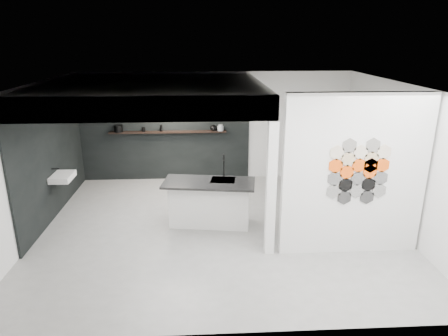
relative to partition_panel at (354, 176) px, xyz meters
The scene contains 17 objects.
floor 2.82m from the partition_panel, 155.80° to the left, with size 7.00×6.00×0.01m, color gray.
partition_panel is the anchor object (origin of this frame).
bay_clad_back 5.31m from the partition_panel, 131.60° to the left, with size 4.40×0.04×2.35m, color black.
bay_clad_left 6.04m from the partition_panel, 160.65° to the left, with size 0.04×4.00×2.35m, color black.
bulkhead 4.21m from the partition_panel, 150.43° to the left, with size 4.40×4.00×0.40m, color silver.
corner_column 1.42m from the partition_panel, behind, with size 0.16×0.16×2.35m, color silver.
fascia_beam 3.71m from the partition_panel, behind, with size 4.40×0.16×0.40m, color silver.
wall_basin 5.78m from the partition_panel, 161.77° to the left, with size 0.40×0.60×0.12m, color silver.
display_shelf 5.17m from the partition_panel, 131.55° to the left, with size 3.00×0.15×0.04m, color black.
kitchen_island 2.84m from the partition_panel, 154.13° to the left, with size 1.87×1.03×1.43m.
stockpot 6.06m from the partition_panel, 140.40° to the left, with size 0.22×0.22×0.18m, color black.
kettle 4.48m from the partition_panel, 120.28° to the left, with size 0.17×0.17×0.15m, color black.
glass_bowl 4.39m from the partition_panel, 118.23° to the left, with size 0.16×0.16×0.11m, color gray.
glass_vase 4.39m from the partition_panel, 118.23° to the left, with size 0.11×0.11×0.16m, color gray.
bottle_dark 5.28m from the partition_panel, 132.90° to the left, with size 0.06×0.06×0.16m, color black.
utensil_cup 5.59m from the partition_panel, 136.28° to the left, with size 0.09×0.09×0.11m, color black.
hex_tile_cluster 0.14m from the partition_panel, 68.73° to the right, with size 1.04×0.02×1.16m.
Camera 1 is at (-0.31, -7.19, 3.63)m, focal length 32.00 mm.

